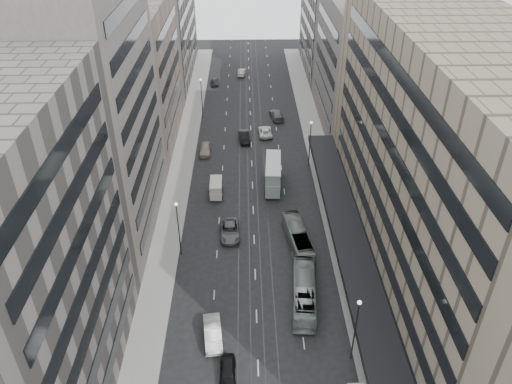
{
  "coord_description": "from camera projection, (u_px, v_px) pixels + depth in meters",
  "views": [
    {
      "loc": [
        -0.96,
        -38.84,
        42.95
      ],
      "look_at": [
        0.29,
        16.36,
        6.91
      ],
      "focal_mm": 35.0,
      "sensor_mm": 36.0,
      "label": 1
    }
  ],
  "objects": [
    {
      "name": "ground",
      "position": [
        257.0,
        323.0,
        56.01
      ],
      "size": [
        220.0,
        220.0,
        0.0
      ],
      "primitive_type": "plane",
      "color": "black",
      "rests_on": "ground"
    },
    {
      "name": "sidewalk_right",
      "position": [
        320.0,
        158.0,
        87.59
      ],
      "size": [
        4.0,
        125.0,
        0.15
      ],
      "primitive_type": "cube",
      "color": "gray",
      "rests_on": "ground"
    },
    {
      "name": "sidewalk_left",
      "position": [
        183.0,
        160.0,
        87.14
      ],
      "size": [
        4.0,
        125.0,
        0.15
      ],
      "primitive_type": "cube",
      "color": "gray",
      "rests_on": "ground"
    },
    {
      "name": "department_store",
      "position": [
        449.0,
        170.0,
        54.94
      ],
      "size": [
        19.2,
        60.0,
        30.0
      ],
      "color": "#756B55",
      "rests_on": "ground"
    },
    {
      "name": "building_right_mid",
      "position": [
        365.0,
        64.0,
        93.39
      ],
      "size": [
        15.0,
        28.0,
        24.0
      ],
      "primitive_type": "cube",
      "color": "#534D48",
      "rests_on": "ground"
    },
    {
      "name": "building_right_far",
      "position": [
        340.0,
        14.0,
        117.41
      ],
      "size": [
        15.0,
        32.0,
        28.0
      ],
      "primitive_type": "cube",
      "color": "#64605A",
      "rests_on": "ground"
    },
    {
      "name": "building_left_b",
      "position": [
        81.0,
        115.0,
        62.22
      ],
      "size": [
        15.0,
        26.0,
        34.0
      ],
      "primitive_type": "cube",
      "color": "#534D48",
      "rests_on": "ground"
    },
    {
      "name": "building_left_c",
      "position": [
        128.0,
        74.0,
        87.28
      ],
      "size": [
        15.0,
        28.0,
        25.0
      ],
      "primitive_type": "cube",
      "color": "slate",
      "rests_on": "ground"
    },
    {
      "name": "building_left_d",
      "position": [
        155.0,
        18.0,
        114.09
      ],
      "size": [
        15.0,
        38.0,
        28.0
      ],
      "primitive_type": "cube",
      "color": "#64605A",
      "rests_on": "ground"
    },
    {
      "name": "lamp_right_near",
      "position": [
        356.0,
        323.0,
        49.16
      ],
      "size": [
        0.44,
        0.44,
        8.32
      ],
      "color": "#262628",
      "rests_on": "ground"
    },
    {
      "name": "lamp_right_far",
      "position": [
        310.0,
        139.0,
        82.65
      ],
      "size": [
        0.44,
        0.44,
        8.32
      ],
      "color": "#262628",
      "rests_on": "ground"
    },
    {
      "name": "lamp_left_near",
      "position": [
        178.0,
        223.0,
        63.03
      ],
      "size": [
        0.44,
        0.44,
        8.32
      ],
      "color": "#262628",
      "rests_on": "ground"
    },
    {
      "name": "lamp_left_far",
      "position": [
        201.0,
        94.0,
        99.03
      ],
      "size": [
        0.44,
        0.44,
        8.32
      ],
      "color": "#262628",
      "rests_on": "ground"
    },
    {
      "name": "bus_near",
      "position": [
        304.0,
        292.0,
        57.96
      ],
      "size": [
        3.45,
        10.85,
        2.97
      ],
      "primitive_type": "imported",
      "rotation": [
        0.0,
        0.0,
        3.05
      ],
      "color": "gray",
      "rests_on": "ground"
    },
    {
      "name": "bus_far",
      "position": [
        298.0,
        238.0,
        66.48
      ],
      "size": [
        3.75,
        10.42,
        2.84
      ],
      "primitive_type": "imported",
      "rotation": [
        0.0,
        0.0,
        3.28
      ],
      "color": "gray",
      "rests_on": "ground"
    },
    {
      "name": "double_decker",
      "position": [
        273.0,
        174.0,
        78.52
      ],
      "size": [
        2.97,
        8.42,
        4.54
      ],
      "rotation": [
        0.0,
        0.0,
        -0.06
      ],
      "color": "gray",
      "rests_on": "ground"
    },
    {
      "name": "panel_van",
      "position": [
        216.0,
        188.0,
        76.97
      ],
      "size": [
        2.08,
        4.13,
        2.58
      ],
      "rotation": [
        0.0,
        0.0,
        0.01
      ],
      "color": "beige",
      "rests_on": "ground"
    },
    {
      "name": "sedan_0",
      "position": [
        228.0,
        371.0,
        49.82
      ],
      "size": [
        1.69,
        4.1,
        1.39
      ],
      "primitive_type": "imported",
      "rotation": [
        0.0,
        0.0,
        0.01
      ],
      "color": "black",
      "rests_on": "ground"
    },
    {
      "name": "sedan_1",
      "position": [
        213.0,
        333.0,
        53.68
      ],
      "size": [
        2.43,
        5.41,
        1.72
      ],
      "primitive_type": "imported",
      "rotation": [
        0.0,
        0.0,
        0.12
      ],
      "color": "beige",
      "rests_on": "ground"
    },
    {
      "name": "sedan_2",
      "position": [
        230.0,
        231.0,
        68.93
      ],
      "size": [
        2.89,
        5.84,
        1.59
      ],
      "primitive_type": "imported",
      "rotation": [
        0.0,
        0.0,
        0.04
      ],
      "color": "#575759",
      "rests_on": "ground"
    },
    {
      "name": "sedan_4",
      "position": [
        205.0,
        149.0,
        88.73
      ],
      "size": [
        1.97,
        4.83,
        1.64
      ],
      "primitive_type": "imported",
      "rotation": [
        0.0,
        0.0,
        0.01
      ],
      "color": "gray",
      "rests_on": "ground"
    },
    {
      "name": "sedan_5",
      "position": [
        244.0,
        137.0,
        92.83
      ],
      "size": [
        2.24,
        5.31,
        1.7
      ],
      "primitive_type": "imported",
      "rotation": [
        0.0,
        0.0,
        0.09
      ],
      "color": "black",
      "rests_on": "ground"
    },
    {
      "name": "sedan_6",
      "position": [
        265.0,
        132.0,
        94.89
      ],
      "size": [
        2.6,
        5.32,
        1.45
      ],
      "primitive_type": "imported",
      "rotation": [
        0.0,
        0.0,
        3.18
      ],
      "color": "white",
      "rests_on": "ground"
    },
    {
      "name": "sedan_7",
      "position": [
        277.0,
        115.0,
        101.17
      ],
      "size": [
        2.99,
        5.86,
        1.63
      ],
      "primitive_type": "imported",
      "rotation": [
        0.0,
        0.0,
        3.27
      ],
      "color": "#58585B",
      "rests_on": "ground"
    },
    {
      "name": "sedan_8",
      "position": [
        215.0,
        82.0,
        116.84
      ],
      "size": [
        1.9,
        4.22,
        1.41
      ],
      "primitive_type": "imported",
      "rotation": [
        0.0,
        0.0,
        0.06
      ],
      "color": "#242427",
      "rests_on": "ground"
    },
    {
      "name": "sedan_9",
      "position": [
        242.0,
        72.0,
        122.25
      ],
      "size": [
        2.24,
        4.86,
        1.54
      ],
      "primitive_type": "imported",
      "rotation": [
        0.0,
        0.0,
        3.01
      ],
      "color": "#B9AE99",
      "rests_on": "ground"
    }
  ]
}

